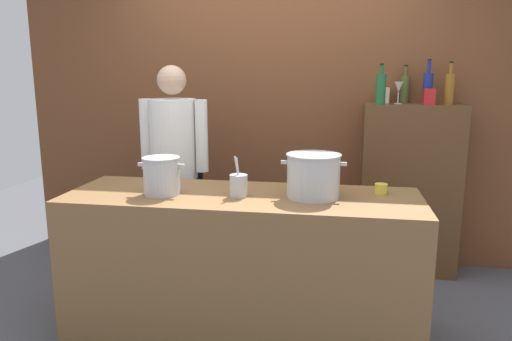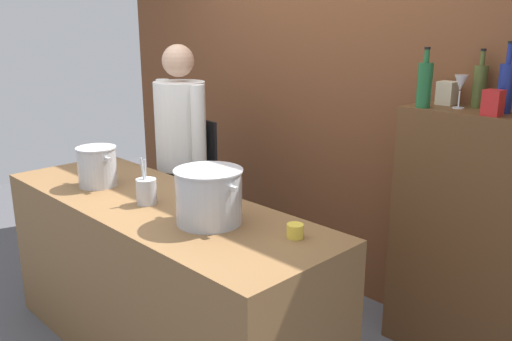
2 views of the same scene
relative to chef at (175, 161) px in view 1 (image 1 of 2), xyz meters
The scene contains 16 objects.
ground_plane 1.32m from the chef, 45.37° to the right, with size 8.00×8.00×0.00m, color #4C4C51.
brick_back_panel 1.12m from the chef, 49.99° to the left, with size 4.40×0.10×3.00m, color brown.
prep_counter 1.04m from the chef, 45.37° to the right, with size 2.10×0.70×0.90m, color brown.
bar_cabinet 1.87m from the chef, 17.20° to the left, with size 0.76×0.32×1.37m, color brown.
chef is the anchor object (origin of this frame).
stockpot_large 1.23m from the chef, 31.02° to the right, with size 0.38×0.32×0.25m.
stockpot_small 0.73m from the chef, 76.93° to the right, with size 0.29×0.22×0.22m.
utensil_crock 0.93m from the chef, 47.88° to the right, with size 0.10×0.10×0.24m.
butter_jar 1.53m from the chef, 18.53° to the right, with size 0.07×0.07×0.06m, color yellow.
wine_bottle_green 1.65m from the chef, 16.61° to the left, with size 0.08×0.08×0.31m.
wine_bottle_olive 1.89m from the chef, 20.75° to the left, with size 0.07×0.07×0.30m.
wine_bottle_cobalt 2.01m from the chef, 16.85° to the left, with size 0.07×0.07×0.34m.
wine_bottle_amber 2.15m from the chef, 15.28° to the left, with size 0.07×0.07×0.32m.
wine_glass_tall 1.81m from the chef, 18.48° to the left, with size 0.07×0.07×0.17m.
spice_tin_cream 1.72m from the chef, 22.34° to the left, with size 0.09×0.09×0.12m, color beige.
spice_tin_red 1.96m from the chef, 13.62° to the left, with size 0.08×0.08×0.12m, color red.
Camera 1 is at (0.54, -2.72, 1.62)m, focal length 33.86 mm.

